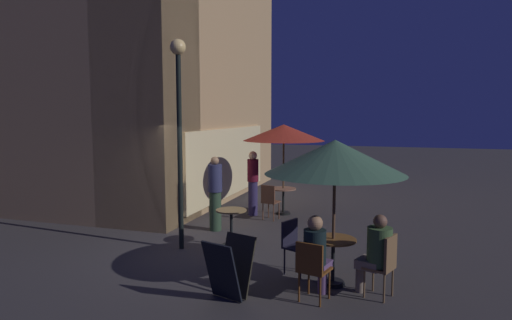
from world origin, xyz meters
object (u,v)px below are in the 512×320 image
object	(u,v)px
menu_sandwich_board	(229,268)
patio_umbrella_0	(284,133)
cafe_table_0	(283,196)
cafe_table_2	(231,221)
cafe_chair_3	(385,261)
patron_standing_2	(215,193)
cafe_table_1	(333,251)
cafe_chair_1	(294,241)
patron_seated_1	(376,250)
cafe_chair_0	(269,199)
patron_seated_0	(316,252)
patio_umbrella_1	(335,158)
street_lamp_near_corner	(179,107)
patron_standing_3	(253,182)
cafe_chair_2	(312,266)

from	to	relation	value
menu_sandwich_board	patio_umbrella_0	bearing A→B (deg)	23.79
cafe_table_0	cafe_table_2	world-z (taller)	cafe_table_2
menu_sandwich_board	cafe_chair_3	world-z (taller)	cafe_chair_3
cafe_table_2	patron_standing_2	xyz separation A→B (m)	(1.06, 0.81, 0.36)
cafe_table_1	cafe_chair_1	world-z (taller)	cafe_chair_1
cafe_table_2	patron_seated_1	size ratio (longest dim) A/B	0.61
cafe_table_0	cafe_chair_0	xyz separation A→B (m)	(-0.80, 0.16, 0.04)
menu_sandwich_board	cafe_table_2	world-z (taller)	menu_sandwich_board
cafe_table_2	menu_sandwich_board	bearing A→B (deg)	-159.67
menu_sandwich_board	cafe_table_0	distance (m)	5.69
menu_sandwich_board	patron_standing_2	xyz separation A→B (m)	(3.51, 1.72, 0.42)
menu_sandwich_board	patron_standing_2	world-z (taller)	patron_standing_2
patron_seated_0	patron_seated_1	xyz separation A→B (m)	(0.39, -0.85, -0.01)
patio_umbrella_1	patron_seated_0	size ratio (longest dim) A/B	1.83
patron_standing_2	cafe_table_1	bearing A→B (deg)	-47.10
cafe_table_1	cafe_table_2	world-z (taller)	cafe_table_2
menu_sandwich_board	cafe_table_0	bearing A→B (deg)	23.79
cafe_table_1	patron_seated_0	world-z (taller)	patron_seated_0
street_lamp_near_corner	cafe_chair_3	world-z (taller)	street_lamp_near_corner
patio_umbrella_1	patron_seated_0	bearing A→B (deg)	166.04
street_lamp_near_corner	cafe_table_2	xyz separation A→B (m)	(0.46, -0.92, -2.36)
patron_seated_1	cafe_table_2	bearing A→B (deg)	-8.46
patron_seated_0	patron_standing_3	bearing A→B (deg)	41.81
street_lamp_near_corner	patio_umbrella_0	xyz separation A→B (m)	(3.67, -1.22, -0.66)
cafe_chair_1	patron_standing_3	size ratio (longest dim) A/B	0.53
patio_umbrella_0	cafe_chair_2	distance (m)	5.98
patron_seated_0	patron_standing_2	size ratio (longest dim) A/B	0.73
cafe_chair_2	patron_standing_3	xyz separation A→B (m)	(5.07, 2.57, 0.35)
cafe_table_0	patron_standing_2	size ratio (longest dim) A/B	0.41
menu_sandwich_board	cafe_chair_1	distance (m)	1.50
cafe_table_0	cafe_table_2	size ratio (longest dim) A/B	0.93
patron_standing_3	menu_sandwich_board	bearing A→B (deg)	57.92
cafe_table_0	patron_standing_2	world-z (taller)	patron_standing_2
patio_umbrella_1	patron_seated_0	xyz separation A→B (m)	(-0.65, 0.16, -1.35)
cafe_table_0	cafe_chair_3	xyz separation A→B (m)	(-4.97, -2.82, 0.06)
cafe_chair_2	cafe_chair_3	size ratio (longest dim) A/B	0.94
cafe_chair_0	patron_standing_2	distance (m)	1.68
menu_sandwich_board	cafe_chair_0	bearing A→B (deg)	26.69
menu_sandwich_board	cafe_chair_3	distance (m)	2.32
menu_sandwich_board	cafe_chair_3	size ratio (longest dim) A/B	0.92
menu_sandwich_board	patio_umbrella_0	size ratio (longest dim) A/B	0.37
patio_umbrella_1	cafe_chair_2	xyz separation A→B (m)	(-0.79, 0.20, -1.52)
patron_standing_3	patron_seated_1	bearing A→B (deg)	80.65
patio_umbrella_0	cafe_chair_1	world-z (taller)	patio_umbrella_0
cafe_chair_2	patron_seated_0	bearing A→B (deg)	0.00
menu_sandwich_board	cafe_chair_0	distance (m)	4.92
cafe_table_0	patron_seated_1	distance (m)	5.61
cafe_table_1	patio_umbrella_1	xyz separation A→B (m)	(0.00, 0.00, 1.52)
cafe_table_2	cafe_chair_3	bearing A→B (deg)	-119.43
cafe_chair_1	cafe_chair_3	size ratio (longest dim) A/B	0.95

